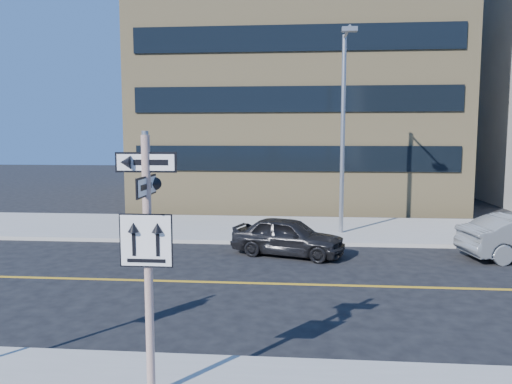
{
  "coord_description": "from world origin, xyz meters",
  "views": [
    {
      "loc": [
        2.24,
        -9.64,
        4.13
      ],
      "look_at": [
        1.06,
        4.0,
        2.6
      ],
      "focal_mm": 35.0,
      "sensor_mm": 36.0,
      "label": 1
    }
  ],
  "objects": [
    {
      "name": "ground",
      "position": [
        0.0,
        0.0,
        0.0
      ],
      "size": [
        120.0,
        120.0,
        0.0
      ],
      "primitive_type": "plane",
      "color": "black",
      "rests_on": "ground"
    },
    {
      "name": "sign_pole",
      "position": [
        0.0,
        -2.51,
        2.44
      ],
      "size": [
        0.92,
        0.92,
        4.06
      ],
      "color": "silver",
      "rests_on": "near_sidewalk"
    },
    {
      "name": "parked_car_a",
      "position": [
        1.88,
        7.43,
        0.67
      ],
      "size": [
        2.71,
        4.22,
        1.34
      ],
      "primitive_type": "imported",
      "rotation": [
        0.0,
        0.0,
        1.26
      ],
      "color": "black",
      "rests_on": "ground"
    },
    {
      "name": "streetlight_a",
      "position": [
        4.0,
        10.76,
        4.76
      ],
      "size": [
        0.55,
        2.25,
        8.0
      ],
      "color": "gray",
      "rests_on": "far_sidewalk"
    },
    {
      "name": "building_brick",
      "position": [
        2.0,
        25.0,
        9.0
      ],
      "size": [
        18.0,
        18.0,
        18.0
      ],
      "primitive_type": "cube",
      "color": "tan",
      "rests_on": "ground"
    }
  ]
}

